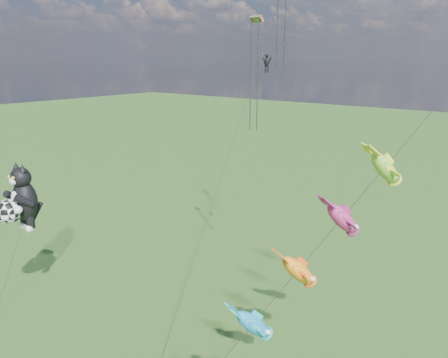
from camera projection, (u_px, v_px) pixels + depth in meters
The scene contains 4 objects.
ground at pixel (37, 318), 31.21m from camera, with size 300.00×300.00×0.00m, color #194010.
cat_kite_rig at pixel (19, 200), 30.77m from camera, with size 2.28×4.07×10.90m.
fish_windsock_rig at pixel (297, 272), 19.52m from camera, with size 7.81×14.04×15.56m.
parafoil_rig at pixel (265, 47), 32.02m from camera, with size 3.48×17.29×26.39m.
Camera 1 is at (27.45, -13.24, 17.98)m, focal length 35.00 mm.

